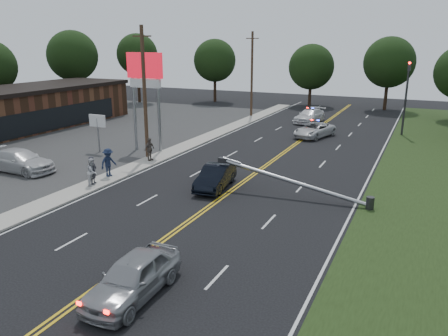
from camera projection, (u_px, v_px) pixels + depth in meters
The scene contains 25 objects.
ground at pixel (164, 239), 20.18m from camera, with size 120.00×120.00×0.00m, color black.
parking_lot at pixel (28, 150), 37.03m from camera, with size 25.00×60.00×0.01m, color #2D2D2D.
sidewalk at pixel (141, 165), 32.29m from camera, with size 1.80×70.00×0.12m, color #A5A095.
centerline_yellow at pixel (246, 180), 28.88m from camera, with size 0.36×80.00×0.00m, color gold.
pharmacy_building at pixel (0, 111), 43.16m from camera, with size 8.40×30.40×4.30m.
pylon_sign at pixel (145, 78), 34.97m from camera, with size 3.20×0.35×8.00m.
small_sign at pixel (98, 124), 35.68m from camera, with size 1.60×0.14×3.10m.
traffic_signal at pixel (406, 92), 41.72m from camera, with size 0.28×0.41×7.05m.
fallen_streetlight at pixel (300, 184), 25.18m from camera, with size 9.36×0.44×1.91m.
utility_pole_mid at pixel (145, 93), 32.96m from camera, with size 1.60×0.28×10.00m.
utility_pole_far at pixel (252, 74), 52.10m from camera, with size 1.60×0.28×10.00m.
tree_3 at pixel (73, 56), 59.98m from camera, with size 6.84×6.84×10.40m.
tree_4 at pixel (137, 54), 64.42m from camera, with size 5.99×5.99×10.06m.
tree_5 at pixel (215, 61), 65.21m from camera, with size 6.29×6.29×9.28m.
tree_6 at pixel (311, 67), 61.22m from camera, with size 6.31×6.31×8.59m.
tree_7 at pixel (389, 62), 57.03m from camera, with size 6.60×6.60×9.54m.
crashed_sedan at pixel (215, 177), 27.12m from camera, with size 1.52×4.35×1.43m, color black.
waiting_sedan at pixel (133, 277), 15.49m from camera, with size 1.80×4.48×1.52m, color #919398.
parked_car at pixel (20, 161), 30.58m from camera, with size 2.18×5.35×1.55m, color silver.
emergency_a at pixel (314, 130), 41.74m from camera, with size 2.27×4.93×1.37m, color silver.
emergency_b at pixel (310, 116), 49.37m from camera, with size 2.12×5.21×1.51m, color silver.
bystander_a at pixel (93, 170), 27.51m from camera, with size 0.65×0.43×1.78m, color #27272F.
bystander_b at pixel (92, 172), 27.27m from camera, with size 0.84×0.66×1.73m, color #B2B2B7.
bystander_c at pixel (108, 162), 29.06m from camera, with size 1.23×0.71×1.90m, color #162039.
bystander_d at pixel (149, 149), 32.94m from camera, with size 1.03×0.43×1.75m, color #61564D.
Camera 1 is at (10.35, -15.55, 8.78)m, focal length 35.00 mm.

